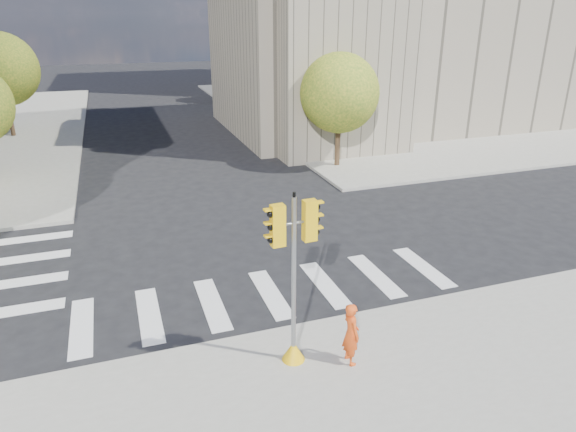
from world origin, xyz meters
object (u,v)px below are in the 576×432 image
at_px(traffic_signal, 294,294).
at_px(photographer, 351,333).
at_px(lamp_near, 319,74).
at_px(lamp_far, 256,57).

height_order(traffic_signal, photographer, traffic_signal).
bearing_deg(photographer, lamp_near, -21.62).
bearing_deg(lamp_near, photographer, -110.16).
bearing_deg(lamp_near, lamp_far, 90.00).
bearing_deg(traffic_signal, lamp_near, 62.10).
distance_m(lamp_near, photographer, 21.53).
relative_size(lamp_near, photographer, 5.10).
bearing_deg(lamp_far, photographer, -102.17).
relative_size(lamp_far, traffic_signal, 1.89).
height_order(lamp_near, traffic_signal, lamp_near).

